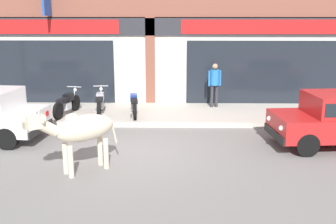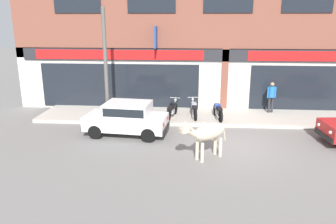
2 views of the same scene
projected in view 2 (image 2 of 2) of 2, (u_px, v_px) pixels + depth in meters
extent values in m
plane|color=slate|center=(234.00, 145.00, 13.23)|extent=(90.00, 90.00, 0.00)
cube|color=#B7AFA3|center=(226.00, 117.00, 16.71)|extent=(19.00, 2.90, 0.18)
cube|color=silver|center=(224.00, 80.00, 17.92)|extent=(23.00, 0.55, 3.40)
cube|color=#28282D|center=(226.00, 56.00, 17.25)|extent=(22.08, 0.08, 0.64)
cube|color=black|center=(120.00, 86.00, 18.12)|extent=(8.74, 0.10, 2.40)
cube|color=red|center=(118.00, 55.00, 17.64)|extent=(9.20, 0.05, 0.52)
cube|color=brown|center=(224.00, 81.00, 17.64)|extent=(0.36, 0.12, 3.40)
cube|color=black|center=(334.00, 89.00, 17.29)|extent=(8.74, 0.10, 2.40)
cube|color=black|center=(77.00, 3.00, 17.10)|extent=(2.50, 0.06, 1.00)
cube|color=black|center=(151.00, 3.00, 16.82)|extent=(2.50, 0.06, 1.00)
cube|color=black|center=(228.00, 3.00, 16.53)|extent=(2.50, 0.06, 1.00)
cube|color=black|center=(308.00, 2.00, 16.25)|extent=(2.50, 0.06, 1.00)
cube|color=#1E479E|center=(156.00, 37.00, 16.86)|extent=(0.08, 0.80, 1.10)
ellipsoid|color=beige|center=(209.00, 132.00, 11.71)|extent=(1.42, 1.28, 0.60)
sphere|color=beige|center=(204.00, 127.00, 11.50)|extent=(0.32, 0.32, 0.32)
cylinder|color=beige|center=(202.00, 153.00, 11.54)|extent=(0.12, 0.12, 0.72)
cylinder|color=beige|center=(197.00, 150.00, 11.77)|extent=(0.12, 0.12, 0.72)
cylinder|color=beige|center=(220.00, 147.00, 12.02)|extent=(0.12, 0.12, 0.72)
cylinder|color=beige|center=(215.00, 145.00, 12.24)|extent=(0.12, 0.12, 0.72)
cylinder|color=beige|center=(192.00, 132.00, 11.23)|extent=(0.51, 0.48, 0.43)
cube|color=beige|center=(186.00, 129.00, 11.04)|extent=(0.42, 0.40, 0.26)
cube|color=tan|center=(181.00, 131.00, 10.95)|extent=(0.21, 0.21, 0.14)
cone|color=beige|center=(188.00, 124.00, 10.93)|extent=(0.12, 0.12, 0.19)
cone|color=beige|center=(185.00, 123.00, 11.09)|extent=(0.12, 0.12, 0.19)
cube|color=beige|center=(190.00, 128.00, 10.94)|extent=(0.12, 0.13, 0.10)
cube|color=beige|center=(185.00, 125.00, 11.19)|extent=(0.12, 0.13, 0.10)
cylinder|color=beige|center=(224.00, 134.00, 12.17)|extent=(0.15, 0.13, 0.60)
cylinder|color=black|center=(330.00, 131.00, 13.92)|extent=(0.61, 0.23, 0.60)
cube|color=black|center=(324.00, 136.00, 13.19)|extent=(0.26, 1.52, 0.20)
sphere|color=silver|center=(331.00, 132.00, 12.65)|extent=(0.14, 0.14, 0.14)
sphere|color=silver|center=(319.00, 125.00, 13.57)|extent=(0.14, 0.14, 0.14)
cylinder|color=black|center=(95.00, 132.00, 13.85)|extent=(0.61, 0.24, 0.60)
cylinder|color=black|center=(107.00, 122.00, 15.21)|extent=(0.61, 0.24, 0.60)
cylinder|color=black|center=(148.00, 135.00, 13.46)|extent=(0.61, 0.24, 0.60)
cylinder|color=black|center=(156.00, 124.00, 14.83)|extent=(0.61, 0.24, 0.60)
cube|color=white|center=(126.00, 122.00, 14.25)|extent=(3.64, 1.94, 0.60)
cube|color=white|center=(128.00, 109.00, 14.08)|extent=(2.03, 1.62, 0.56)
cube|color=black|center=(128.00, 109.00, 14.08)|extent=(1.88, 1.62, 0.35)
cube|color=black|center=(89.00, 124.00, 14.60)|extent=(0.27, 1.52, 0.20)
cube|color=black|center=(165.00, 129.00, 14.03)|extent=(0.27, 1.52, 0.20)
sphere|color=silver|center=(84.00, 121.00, 14.07)|extent=(0.14, 0.14, 0.14)
sphere|color=silver|center=(92.00, 115.00, 14.98)|extent=(0.14, 0.14, 0.14)
cube|color=red|center=(164.00, 125.00, 13.47)|extent=(0.05, 0.16, 0.14)
cube|color=red|center=(168.00, 118.00, 14.40)|extent=(0.05, 0.16, 0.14)
cylinder|color=black|center=(175.00, 109.00, 16.85)|extent=(0.21, 0.57, 0.56)
cylinder|color=black|center=(169.00, 115.00, 15.70)|extent=(0.21, 0.57, 0.56)
cube|color=#B2B5BA|center=(172.00, 111.00, 16.25)|extent=(0.26, 0.35, 0.24)
cube|color=black|center=(173.00, 105.00, 16.32)|extent=(0.32, 0.44, 0.24)
cube|color=black|center=(171.00, 108.00, 15.96)|extent=(0.32, 0.55, 0.12)
cylinder|color=#B2B5BA|center=(175.00, 103.00, 16.72)|extent=(0.09, 0.27, 0.59)
cylinder|color=#B2B5BA|center=(175.00, 98.00, 16.68)|extent=(0.52, 0.14, 0.03)
sphere|color=silver|center=(175.00, 100.00, 16.76)|extent=(0.12, 0.12, 0.12)
cylinder|color=#B2B5BA|center=(168.00, 114.00, 15.96)|extent=(0.16, 0.48, 0.06)
cylinder|color=black|center=(193.00, 108.00, 16.95)|extent=(0.16, 0.57, 0.56)
cylinder|color=black|center=(195.00, 115.00, 15.75)|extent=(0.16, 0.57, 0.56)
cube|color=#B2B5BA|center=(194.00, 111.00, 16.32)|extent=(0.24, 0.34, 0.24)
cube|color=#A8AAB2|center=(194.00, 105.00, 16.41)|extent=(0.28, 0.43, 0.24)
cube|color=black|center=(195.00, 107.00, 16.03)|extent=(0.28, 0.54, 0.12)
cylinder|color=#B2B5BA|center=(193.00, 103.00, 16.81)|extent=(0.07, 0.27, 0.59)
cylinder|color=#B2B5BA|center=(193.00, 97.00, 16.78)|extent=(0.52, 0.09, 0.03)
sphere|color=silver|center=(193.00, 99.00, 16.87)|extent=(0.12, 0.12, 0.12)
cylinder|color=#B2B5BA|center=(193.00, 114.00, 15.99)|extent=(0.12, 0.48, 0.06)
cylinder|color=black|center=(215.00, 109.00, 16.72)|extent=(0.18, 0.57, 0.56)
cylinder|color=black|center=(221.00, 116.00, 15.52)|extent=(0.18, 0.57, 0.56)
cube|color=#B2B5BA|center=(218.00, 112.00, 16.09)|extent=(0.24, 0.35, 0.24)
cube|color=navy|center=(217.00, 106.00, 16.17)|extent=(0.29, 0.43, 0.24)
cube|color=black|center=(219.00, 109.00, 15.79)|extent=(0.29, 0.55, 0.12)
cylinder|color=#B2B5BA|center=(216.00, 104.00, 16.58)|extent=(0.08, 0.27, 0.59)
cylinder|color=#B2B5BA|center=(216.00, 98.00, 16.54)|extent=(0.52, 0.11, 0.03)
sphere|color=silver|center=(215.00, 100.00, 16.63)|extent=(0.12, 0.12, 0.12)
cylinder|color=#B2B5BA|center=(217.00, 116.00, 15.76)|extent=(0.13, 0.48, 0.06)
cylinder|color=#2D2D33|center=(272.00, 105.00, 17.11)|extent=(0.11, 0.11, 0.82)
cylinder|color=#2D2D33|center=(269.00, 105.00, 17.07)|extent=(0.11, 0.11, 0.82)
cylinder|color=#236BB7|center=(272.00, 92.00, 16.90)|extent=(0.32, 0.32, 0.56)
cylinder|color=#236BB7|center=(275.00, 92.00, 16.95)|extent=(0.08, 0.08, 0.56)
cylinder|color=#236BB7|center=(268.00, 93.00, 16.86)|extent=(0.08, 0.08, 0.56)
sphere|color=tan|center=(272.00, 84.00, 16.79)|extent=(0.20, 0.20, 0.20)
cylinder|color=#595651|center=(106.00, 66.00, 15.28)|extent=(0.18, 0.18, 5.27)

